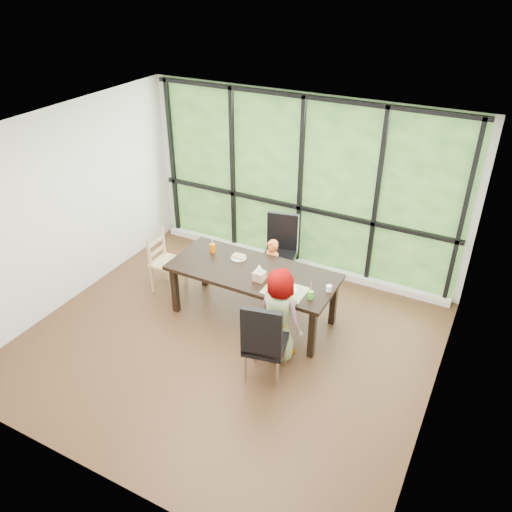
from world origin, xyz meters
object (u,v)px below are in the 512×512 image
(dining_table, at_px, (253,294))
(tissue_box, at_px, (259,276))
(chair_interior_leather, at_px, (266,339))
(plate_near, at_px, (288,290))
(chair_end_beech, at_px, (167,263))
(child_older, at_px, (281,315))
(orange_cup, at_px, (213,248))
(child_toddler, at_px, (272,269))
(white_mug, at_px, (329,288))
(green_cup, at_px, (311,295))
(chair_window_leather, at_px, (279,252))
(plate_far, at_px, (239,258))

(dining_table, distance_m, tissue_box, 0.50)
(chair_interior_leather, xyz_separation_m, tissue_box, (-0.48, 0.77, 0.27))
(plate_near, distance_m, tissue_box, 0.42)
(chair_end_beech, height_order, child_older, child_older)
(dining_table, bearing_deg, orange_cup, 166.38)
(child_toddler, relative_size, orange_cup, 7.49)
(white_mug, bearing_deg, dining_table, -178.96)
(chair_interior_leather, height_order, white_mug, chair_interior_leather)
(green_cup, bearing_deg, chair_window_leather, 129.55)
(white_mug, distance_m, tissue_box, 0.89)
(plate_near, bearing_deg, dining_table, 161.31)
(plate_near, height_order, orange_cup, orange_cup)
(chair_end_beech, distance_m, orange_cup, 0.80)
(plate_near, bearing_deg, chair_end_beech, 173.35)
(plate_near, height_order, tissue_box, tissue_box)
(plate_near, bearing_deg, orange_cup, 164.06)
(dining_table, height_order, white_mug, white_mug)
(chair_end_beech, distance_m, tissue_box, 1.65)
(green_cup, bearing_deg, child_toddler, 138.54)
(chair_window_leather, bearing_deg, plate_near, -72.52)
(child_older, bearing_deg, plate_far, -23.19)
(chair_window_leather, distance_m, plate_near, 1.31)
(chair_end_beech, bearing_deg, chair_interior_leather, -116.68)
(tissue_box, bearing_deg, chair_window_leather, 101.82)
(orange_cup, bearing_deg, chair_interior_leather, -38.62)
(green_cup, bearing_deg, orange_cup, 165.83)
(plate_near, relative_size, tissue_box, 1.71)
(chair_end_beech, distance_m, child_older, 2.16)
(dining_table, bearing_deg, white_mug, 1.04)
(plate_far, height_order, white_mug, white_mug)
(plate_near, xyz_separation_m, orange_cup, (-1.31, 0.37, 0.05))
(child_older, height_order, plate_far, child_older)
(dining_table, bearing_deg, green_cup, -14.60)
(chair_interior_leather, bearing_deg, child_toddler, -78.38)
(chair_window_leather, bearing_deg, tissue_box, -90.44)
(dining_table, relative_size, plate_near, 9.33)
(child_older, xyz_separation_m, tissue_box, (-0.48, 0.37, 0.20))
(child_toddler, relative_size, plate_near, 3.84)
(tissue_box, bearing_deg, plate_far, 145.10)
(child_older, bearing_deg, child_toddler, -45.93)
(chair_interior_leather, bearing_deg, plate_near, -97.10)
(dining_table, height_order, green_cup, green_cup)
(orange_cup, bearing_deg, green_cup, -14.17)
(child_toddler, bearing_deg, chair_end_beech, -137.93)
(chair_window_leather, bearing_deg, child_toddler, -94.51)
(chair_end_beech, height_order, orange_cup, chair_end_beech)
(child_older, xyz_separation_m, green_cup, (0.25, 0.29, 0.19))
(child_older, height_order, white_mug, child_older)
(dining_table, xyz_separation_m, chair_interior_leather, (0.66, -0.93, 0.17))
(chair_window_leather, relative_size, chair_interior_leather, 1.00)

